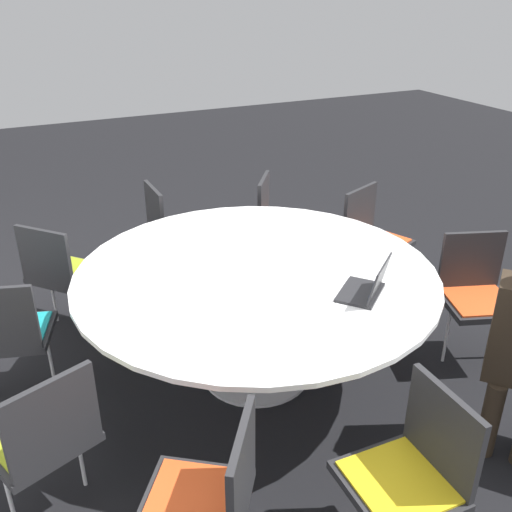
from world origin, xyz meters
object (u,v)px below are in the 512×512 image
at_px(chair_7, 43,433).
at_px(laptop, 368,286).
at_px(chair_1, 476,289).
at_px(chair_3, 278,218).
at_px(chair_5, 61,269).
at_px(chair_4, 171,225).
at_px(chair_6, 8,330).
at_px(chair_9, 413,468).
at_px(chair_2, 372,233).
at_px(chair_8, 210,496).

xyz_separation_m(chair_7, laptop, (0.06, -1.76, 0.30)).
distance_m(chair_1, chair_3, 1.75).
xyz_separation_m(chair_1, chair_5, (1.46, 2.40, 0.00)).
relative_size(chair_1, chair_5, 1.00).
height_order(chair_5, laptop, laptop).
xyz_separation_m(chair_4, laptop, (-1.97, -0.52, 0.30)).
bearing_deg(chair_3, chair_7, -13.95).
xyz_separation_m(chair_6, chair_9, (-1.81, -1.43, 0.00)).
height_order(chair_2, chair_8, same).
height_order(chair_5, chair_9, same).
bearing_deg(chair_6, chair_5, 77.17).
distance_m(chair_3, chair_7, 2.78).
height_order(chair_2, chair_5, same).
bearing_deg(laptop, chair_5, -86.61).
bearing_deg(chair_1, chair_9, 56.74).
relative_size(chair_2, chair_7, 1.00).
bearing_deg(chair_8, chair_3, 2.47).
xyz_separation_m(chair_3, chair_7, (-1.81, 2.11, 0.00)).
height_order(chair_1, chair_9, same).
height_order(chair_8, chair_9, same).
distance_m(chair_3, chair_6, 2.35).
bearing_deg(chair_4, chair_2, 58.62).
relative_size(chair_1, chair_7, 1.00).
height_order(chair_6, laptop, laptop).
bearing_deg(chair_9, laptop, -22.12).
xyz_separation_m(chair_2, chair_8, (-1.84, 2.09, 0.00)).
height_order(chair_5, chair_8, same).
height_order(chair_7, chair_9, same).
bearing_deg(chair_7, chair_8, -70.50).
height_order(chair_8, laptop, laptop).
bearing_deg(chair_3, chair_4, -69.26).
bearing_deg(laptop, chair_6, -65.33).
bearing_deg(chair_9, chair_1, -51.39).
height_order(chair_6, chair_7, same).
xyz_separation_m(chair_1, chair_6, (0.78, 2.79, 0.00)).
bearing_deg(chair_3, chair_8, 2.88).
bearing_deg(chair_1, chair_3, -50.27).
bearing_deg(chair_4, chair_1, 37.56).
distance_m(chair_5, chair_7, 1.65).
bearing_deg(chair_6, chair_3, 38.52).
distance_m(chair_2, chair_8, 2.78).
bearing_deg(chair_6, chair_9, -34.46).
bearing_deg(chair_9, chair_4, 3.72).
bearing_deg(chair_4, chair_6, -51.23).
distance_m(chair_9, laptop, 1.05).
bearing_deg(chair_9, chair_3, -14.34).
distance_m(chair_4, chair_5, 1.02).
bearing_deg(chair_8, chair_6, 56.63).
xyz_separation_m(chair_2, chair_4, (0.83, 1.40, 0.00)).
xyz_separation_m(chair_4, chair_5, (-0.41, 0.93, 0.00)).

